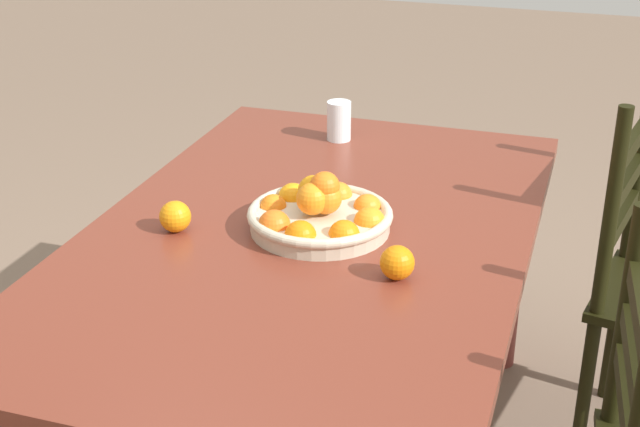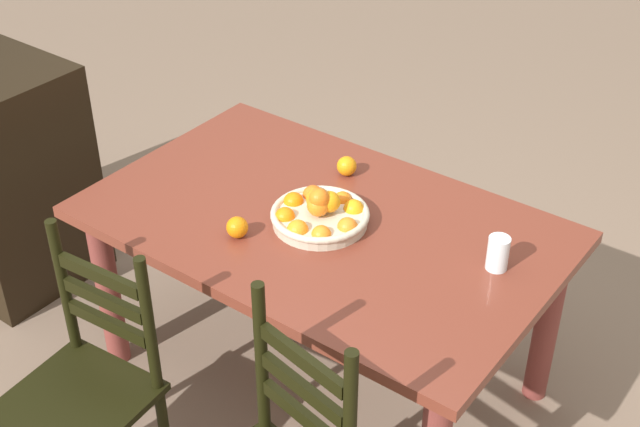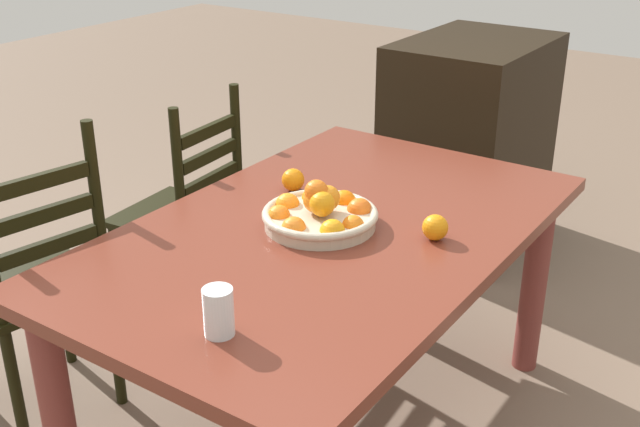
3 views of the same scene
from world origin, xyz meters
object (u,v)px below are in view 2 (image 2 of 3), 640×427
chair_near_window (87,388)px  orange_loose_1 (347,166)px  fruit_bowl (320,214)px  drinking_glass (498,253)px  dining_table (322,245)px  orange_loose_0 (237,227)px

chair_near_window → orange_loose_1: chair_near_window is taller
chair_near_window → fruit_bowl: size_ratio=2.79×
orange_loose_1 → drinking_glass: bearing=165.7°
fruit_bowl → drinking_glass: bearing=-167.3°
orange_loose_1 → drinking_glass: 0.72m
dining_table → orange_loose_1: orange_loose_1 is taller
chair_near_window → drinking_glass: chair_near_window is taller
chair_near_window → orange_loose_0: bearing=74.6°
fruit_bowl → drinking_glass: size_ratio=2.95×
dining_table → orange_loose_0: orange_loose_0 is taller
fruit_bowl → drinking_glass: fruit_bowl is taller
orange_loose_1 → drinking_glass: (-0.70, 0.18, 0.02)m
orange_loose_0 → drinking_glass: bearing=-155.0°
chair_near_window → drinking_glass: (-0.87, -0.95, 0.34)m
dining_table → fruit_bowl: (-0.01, 0.02, 0.15)m
chair_near_window → drinking_glass: 1.34m
dining_table → drinking_glass: bearing=-169.6°
dining_table → orange_loose_1: size_ratio=21.90×
orange_loose_0 → orange_loose_1: bearing=-96.9°
drinking_glass → orange_loose_1: bearing=-14.3°
orange_loose_0 → dining_table: bearing=-123.9°
orange_loose_1 → fruit_bowl: bearing=109.1°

